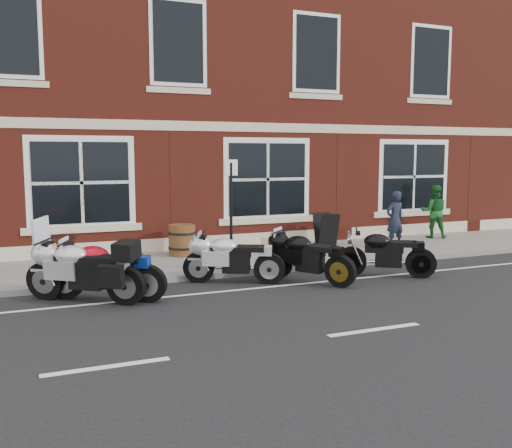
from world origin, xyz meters
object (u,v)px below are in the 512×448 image
object	(u,v)px
pedestrian_left	(395,219)
parking_sign	(231,207)
moto_sport_black	(307,256)
a_board_sign	(326,230)
pedestrian_right	(434,212)
moto_sport_silver	(232,257)
moto_naked_black	(384,252)
barrel_planter	(182,240)
moto_touring_silver	(82,268)
moto_sport_red	(104,269)

from	to	relation	value
pedestrian_left	parking_sign	xyz separation A→B (m)	(-5.20, -1.19, 0.63)
moto_sport_black	a_board_sign	bearing A→B (deg)	23.31
pedestrian_right	parking_sign	xyz separation A→B (m)	(-7.39, -2.22, 0.59)
pedestrian_left	moto_sport_silver	bearing A→B (deg)	14.62
moto_naked_black	barrel_planter	distance (m)	5.07
a_board_sign	barrel_planter	bearing A→B (deg)	178.04
moto_touring_silver	moto_naked_black	world-z (taller)	moto_touring_silver
moto_naked_black	pedestrian_right	bearing A→B (deg)	-17.99
moto_touring_silver	pedestrian_right	world-z (taller)	pedestrian_right
moto_naked_black	pedestrian_right	xyz separation A→B (m)	(4.36, 3.62, 0.38)
moto_sport_silver	a_board_sign	world-z (taller)	a_board_sign
moto_sport_red	parking_sign	world-z (taller)	parking_sign
moto_naked_black	a_board_sign	world-z (taller)	a_board_sign
moto_sport_red	moto_sport_black	xyz separation A→B (m)	(4.13, -0.07, -0.03)
a_board_sign	moto_touring_silver	bearing A→B (deg)	-154.66
moto_touring_silver	moto_naked_black	size ratio (longest dim) A/B	1.05
pedestrian_left	moto_naked_black	bearing A→B (deg)	45.45
pedestrian_left	a_board_sign	size ratio (longest dim) A/B	1.66
moto_touring_silver	parking_sign	bearing A→B (deg)	-34.91
moto_naked_black	pedestrian_left	world-z (taller)	pedestrian_left
moto_sport_red	a_board_sign	xyz separation A→B (m)	(6.42, 3.18, -0.00)
moto_sport_red	pedestrian_right	world-z (taller)	pedestrian_right
a_board_sign	barrel_planter	xyz separation A→B (m)	(-4.05, 0.19, -0.08)
moto_naked_black	pedestrian_right	size ratio (longest dim) A/B	1.16
moto_naked_black	barrel_planter	bearing A→B (deg)	76.80
pedestrian_left	parking_sign	size ratio (longest dim) A/B	0.64
moto_sport_silver	moto_sport_red	bearing A→B (deg)	127.01
moto_sport_red	moto_sport_silver	xyz separation A→B (m)	(2.65, 0.43, -0.04)
moto_sport_black	moto_sport_silver	distance (m)	1.57
moto_naked_black	a_board_sign	bearing A→B (deg)	24.08
moto_touring_silver	pedestrian_left	size ratio (longest dim) A/B	1.27
moto_sport_black	moto_sport_silver	xyz separation A→B (m)	(-1.49, 0.51, -0.01)
pedestrian_right	parking_sign	size ratio (longest dim) A/B	0.67
moto_sport_silver	pedestrian_left	bearing A→B (deg)	-43.07
moto_sport_red	pedestrian_right	size ratio (longest dim) A/B	1.25
moto_sport_black	pedestrian_right	xyz separation A→B (m)	(6.15, 3.45, 0.37)
moto_sport_red	pedestrian_left	bearing A→B (deg)	-42.51
moto_touring_silver	pedestrian_left	distance (m)	8.79
moto_sport_red	parking_sign	bearing A→B (deg)	-36.95
moto_touring_silver	moto_sport_black	xyz separation A→B (m)	(4.52, -0.13, -0.06)
moto_sport_black	barrel_planter	bearing A→B (deg)	85.55
moto_sport_black	pedestrian_right	distance (m)	7.06
moto_sport_red	pedestrian_left	xyz separation A→B (m)	(8.10, 2.34, 0.31)
pedestrian_right	moto_sport_black	bearing A→B (deg)	61.10
pedestrian_left	barrel_planter	xyz separation A→B (m)	(-5.72, 1.02, -0.39)
moto_naked_black	parking_sign	xyz separation A→B (m)	(-3.04, 1.40, 0.97)
moto_naked_black	a_board_sign	size ratio (longest dim) A/B	2.00
moto_touring_silver	moto_sport_black	world-z (taller)	moto_touring_silver
parking_sign	moto_touring_silver	bearing A→B (deg)	-175.64
a_board_sign	parking_sign	distance (m)	4.18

